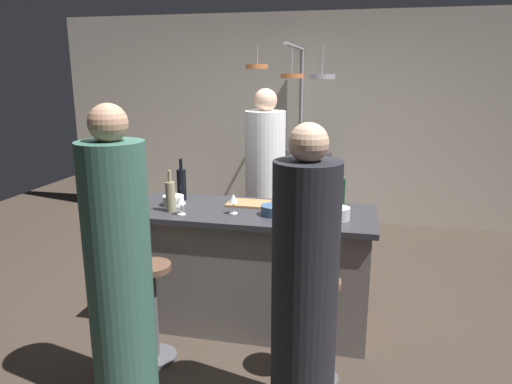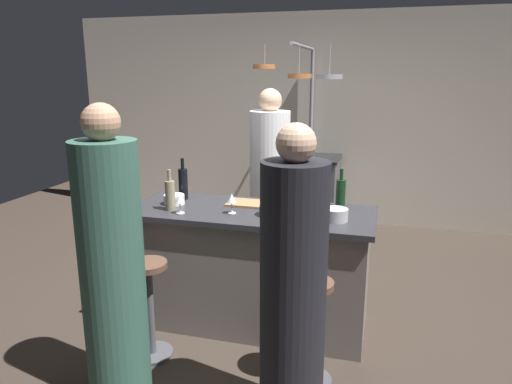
% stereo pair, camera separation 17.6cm
% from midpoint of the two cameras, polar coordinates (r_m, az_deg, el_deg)
% --- Properties ---
extents(ground_plane, '(9.00, 9.00, 0.00)m').
position_cam_midpoint_polar(ground_plane, '(3.82, -1.88, -15.27)').
color(ground_plane, '#382D26').
extents(back_wall, '(6.40, 0.16, 2.60)m').
position_cam_midpoint_polar(back_wall, '(6.15, 4.75, 8.72)').
color(back_wall, beige).
rests_on(back_wall, ground_plane).
extents(kitchen_island, '(1.80, 0.72, 0.90)m').
position_cam_midpoint_polar(kitchen_island, '(3.62, -1.94, -9.01)').
color(kitchen_island, slate).
rests_on(kitchen_island, ground_plane).
extents(stove_range, '(0.80, 0.64, 0.89)m').
position_cam_midpoint_polar(stove_range, '(5.91, 4.04, 0.10)').
color(stove_range, '#47474C').
rests_on(stove_range, ground_plane).
extents(chef, '(0.37, 0.37, 1.74)m').
position_cam_midpoint_polar(chef, '(4.42, -0.04, 0.19)').
color(chef, white).
rests_on(chef, ground_plane).
extents(bar_stool_left, '(0.28, 0.28, 0.68)m').
position_cam_midpoint_polar(bar_stool_left, '(3.30, -13.81, -13.35)').
color(bar_stool_left, '#4C4C51').
rests_on(bar_stool_left, ground_plane).
extents(guest_left, '(0.36, 0.36, 1.73)m').
position_cam_midpoint_polar(guest_left, '(2.81, -17.90, -9.03)').
color(guest_left, '#33594C').
rests_on(guest_left, ground_plane).
extents(bar_stool_right, '(0.28, 0.28, 0.68)m').
position_cam_midpoint_polar(bar_stool_right, '(3.01, 5.72, -15.77)').
color(bar_stool_right, '#4C4C51').
rests_on(bar_stool_right, ground_plane).
extents(guest_right, '(0.35, 0.35, 1.65)m').
position_cam_midpoint_polar(guest_right, '(2.53, 3.84, -11.92)').
color(guest_right, black).
rests_on(guest_right, ground_plane).
extents(overhead_pot_rack, '(0.89, 1.32, 2.17)m').
position_cam_midpoint_polar(overhead_pot_rack, '(5.25, 3.84, 11.78)').
color(overhead_pot_rack, gray).
rests_on(overhead_pot_rack, ground_plane).
extents(cutting_board, '(0.32, 0.22, 0.02)m').
position_cam_midpoint_polar(cutting_board, '(3.61, -2.28, -1.40)').
color(cutting_board, '#997047').
rests_on(cutting_board, kitchen_island).
extents(pepper_mill, '(0.05, 0.05, 0.21)m').
position_cam_midpoint_polar(pepper_mill, '(3.09, 4.77, -2.27)').
color(pepper_mill, '#382319').
rests_on(pepper_mill, kitchen_island).
extents(wine_bottle_white, '(0.07, 0.07, 0.30)m').
position_cam_midpoint_polar(wine_bottle_white, '(3.48, -11.69, -0.45)').
color(wine_bottle_white, gray).
rests_on(wine_bottle_white, kitchen_island).
extents(wine_bottle_red, '(0.07, 0.07, 0.29)m').
position_cam_midpoint_polar(wine_bottle_red, '(3.59, 8.73, 0.05)').
color(wine_bottle_red, '#143319').
rests_on(wine_bottle_red, kitchen_island).
extents(wine_bottle_dark, '(0.07, 0.07, 0.33)m').
position_cam_midpoint_polar(wine_bottle_dark, '(3.77, -10.27, 0.95)').
color(wine_bottle_dark, black).
rests_on(wine_bottle_dark, kitchen_island).
extents(wine_glass_near_left_guest, '(0.07, 0.07, 0.15)m').
position_cam_midpoint_polar(wine_glass_near_left_guest, '(3.39, -10.49, -0.99)').
color(wine_glass_near_left_guest, silver).
rests_on(wine_glass_near_left_guest, kitchen_island).
extents(wine_glass_near_right_guest, '(0.07, 0.07, 0.15)m').
position_cam_midpoint_polar(wine_glass_near_right_guest, '(3.41, 5.42, -0.69)').
color(wine_glass_near_right_guest, silver).
rests_on(wine_glass_near_right_guest, kitchen_island).
extents(wine_glass_by_chef, '(0.07, 0.07, 0.15)m').
position_cam_midpoint_polar(wine_glass_by_chef, '(3.36, -4.25, -0.91)').
color(wine_glass_by_chef, silver).
rests_on(wine_glass_by_chef, kitchen_island).
extents(mixing_bowl_ceramic, '(0.16, 0.16, 0.07)m').
position_cam_midpoint_polar(mixing_bowl_ceramic, '(3.65, -11.27, -1.02)').
color(mixing_bowl_ceramic, silver).
rests_on(mixing_bowl_ceramic, kitchen_island).
extents(mixing_bowl_steel, '(0.17, 0.17, 0.08)m').
position_cam_midpoint_polar(mixing_bowl_steel, '(3.27, 8.28, -2.57)').
color(mixing_bowl_steel, '#B7B7BC').
rests_on(mixing_bowl_steel, kitchen_island).
extents(mixing_bowl_blue, '(0.18, 0.18, 0.07)m').
position_cam_midpoint_polar(mixing_bowl_blue, '(3.34, 0.65, -2.21)').
color(mixing_bowl_blue, '#334C6B').
rests_on(mixing_bowl_blue, kitchen_island).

